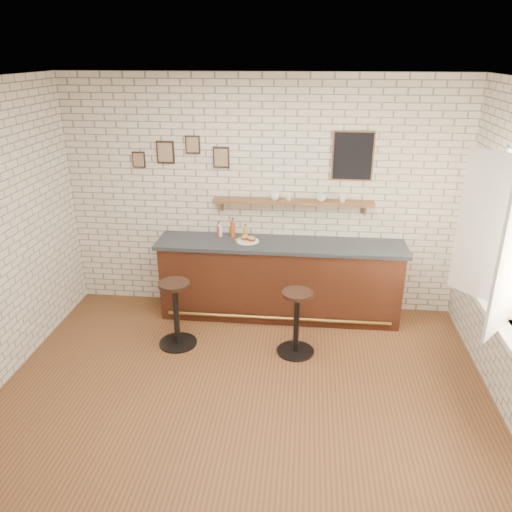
{
  "coord_description": "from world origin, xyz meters",
  "views": [
    {
      "loc": [
        0.56,
        -4.08,
        3.23
      ],
      "look_at": [
        0.04,
        0.9,
        1.15
      ],
      "focal_mm": 35.0,
      "sensor_mm": 36.0,
      "label": 1
    }
  ],
  "objects_px": {
    "bitters_bottle_brown": "(219,231)",
    "bitters_bottle_amber": "(233,229)",
    "bar_counter": "(280,279)",
    "bitters_bottle_white": "(220,230)",
    "shelf_cup_c": "(321,197)",
    "shelf_cup_b": "(289,197)",
    "ciabatta_sandwich": "(248,238)",
    "shelf_cup_a": "(275,196)",
    "book_lower": "(496,314)",
    "shelf_cup_d": "(343,198)",
    "condiment_bottle_yellow": "(245,232)",
    "bar_stool_left": "(176,312)",
    "sandwich_plate": "(248,241)",
    "bar_stool_right": "(296,320)",
    "book_upper": "(496,310)"
  },
  "relations": [
    {
      "from": "ciabatta_sandwich",
      "to": "bitters_bottle_white",
      "type": "bearing_deg",
      "value": 158.32
    },
    {
      "from": "bitters_bottle_amber",
      "to": "bitters_bottle_white",
      "type": "bearing_deg",
      "value": -180.0
    },
    {
      "from": "shelf_cup_a",
      "to": "bitters_bottle_white",
      "type": "bearing_deg",
      "value": 162.69
    },
    {
      "from": "sandwich_plate",
      "to": "shelf_cup_a",
      "type": "relative_size",
      "value": 2.19
    },
    {
      "from": "bar_counter",
      "to": "bitters_bottle_white",
      "type": "height_order",
      "value": "bitters_bottle_white"
    },
    {
      "from": "book_upper",
      "to": "book_lower",
      "type": "bearing_deg",
      "value": -62.18
    },
    {
      "from": "book_lower",
      "to": "book_upper",
      "type": "relative_size",
      "value": 1.01
    },
    {
      "from": "bar_counter",
      "to": "bitters_bottle_amber",
      "type": "xyz_separation_m",
      "value": [
        -0.62,
        0.15,
        0.61
      ]
    },
    {
      "from": "sandwich_plate",
      "to": "shelf_cup_a",
      "type": "distance_m",
      "value": 0.65
    },
    {
      "from": "bitters_bottle_brown",
      "to": "shelf_cup_b",
      "type": "bearing_deg",
      "value": 3.03
    },
    {
      "from": "bitters_bottle_brown",
      "to": "book_lower",
      "type": "xyz_separation_m",
      "value": [
        2.91,
        -1.62,
        -0.14
      ]
    },
    {
      "from": "shelf_cup_c",
      "to": "bitters_bottle_brown",
      "type": "bearing_deg",
      "value": 121.88
    },
    {
      "from": "bitters_bottle_white",
      "to": "shelf_cup_d",
      "type": "bearing_deg",
      "value": 1.75
    },
    {
      "from": "ciabatta_sandwich",
      "to": "shelf_cup_c",
      "type": "distance_m",
      "value": 1.03
    },
    {
      "from": "sandwich_plate",
      "to": "shelf_cup_c",
      "type": "height_order",
      "value": "shelf_cup_c"
    },
    {
      "from": "bar_counter",
      "to": "shelf_cup_c",
      "type": "distance_m",
      "value": 1.17
    },
    {
      "from": "shelf_cup_a",
      "to": "book_lower",
      "type": "distance_m",
      "value": 2.83
    },
    {
      "from": "book_lower",
      "to": "shelf_cup_c",
      "type": "bearing_deg",
      "value": 114.98
    },
    {
      "from": "sandwich_plate",
      "to": "bitters_bottle_amber",
      "type": "relative_size",
      "value": 1.1
    },
    {
      "from": "bitters_bottle_brown",
      "to": "bitters_bottle_amber",
      "type": "bearing_deg",
      "value": 0.0
    },
    {
      "from": "condiment_bottle_yellow",
      "to": "bar_stool_left",
      "type": "xyz_separation_m",
      "value": [
        -0.69,
        -0.99,
        -0.65
      ]
    },
    {
      "from": "bar_stool_left",
      "to": "bitters_bottle_brown",
      "type": "bearing_deg",
      "value": 70.46
    },
    {
      "from": "bitters_bottle_white",
      "to": "bar_stool_right",
      "type": "xyz_separation_m",
      "value": [
        1.02,
        -1.02,
        -0.68
      ]
    },
    {
      "from": "ciabatta_sandwich",
      "to": "shelf_cup_c",
      "type": "relative_size",
      "value": 1.57
    },
    {
      "from": "sandwich_plate",
      "to": "ciabatta_sandwich",
      "type": "distance_m",
      "value": 0.04
    },
    {
      "from": "condiment_bottle_yellow",
      "to": "bitters_bottle_white",
      "type": "bearing_deg",
      "value": -180.0
    },
    {
      "from": "condiment_bottle_yellow",
      "to": "shelf_cup_b",
      "type": "distance_m",
      "value": 0.71
    },
    {
      "from": "bitters_bottle_amber",
      "to": "bar_stool_right",
      "type": "distance_m",
      "value": 1.51
    },
    {
      "from": "bar_stool_right",
      "to": "shelf_cup_b",
      "type": "distance_m",
      "value": 1.56
    },
    {
      "from": "bitters_bottle_brown",
      "to": "shelf_cup_a",
      "type": "relative_size",
      "value": 1.46
    },
    {
      "from": "shelf_cup_c",
      "to": "book_lower",
      "type": "bearing_deg",
      "value": -105.74
    },
    {
      "from": "sandwich_plate",
      "to": "shelf_cup_c",
      "type": "xyz_separation_m",
      "value": [
        0.89,
        0.2,
        0.53
      ]
    },
    {
      "from": "bitters_bottle_brown",
      "to": "shelf_cup_b",
      "type": "distance_m",
      "value": 0.99
    },
    {
      "from": "bitters_bottle_brown",
      "to": "bitters_bottle_white",
      "type": "xyz_separation_m",
      "value": [
        0.02,
        0.0,
        0.01
      ]
    },
    {
      "from": "condiment_bottle_yellow",
      "to": "shelf_cup_b",
      "type": "xyz_separation_m",
      "value": [
        0.54,
        0.05,
        0.46
      ]
    },
    {
      "from": "bar_counter",
      "to": "shelf_cup_b",
      "type": "bearing_deg",
      "value": 67.7
    },
    {
      "from": "bar_stool_right",
      "to": "bar_stool_left",
      "type": "bearing_deg",
      "value": 178.66
    },
    {
      "from": "bar_counter",
      "to": "ciabatta_sandwich",
      "type": "bearing_deg",
      "value": 179.63
    },
    {
      "from": "shelf_cup_a",
      "to": "shelf_cup_b",
      "type": "relative_size",
      "value": 1.42
    },
    {
      "from": "ciabatta_sandwich",
      "to": "bitters_bottle_amber",
      "type": "height_order",
      "value": "bitters_bottle_amber"
    },
    {
      "from": "ciabatta_sandwich",
      "to": "shelf_cup_b",
      "type": "height_order",
      "value": "shelf_cup_b"
    },
    {
      "from": "shelf_cup_d",
      "to": "bitters_bottle_amber",
      "type": "bearing_deg",
      "value": 174.43
    },
    {
      "from": "bar_stool_left",
      "to": "shelf_cup_a",
      "type": "relative_size",
      "value": 6.28
    },
    {
      "from": "bitters_bottle_brown",
      "to": "ciabatta_sandwich",
      "type": "bearing_deg",
      "value": -20.92
    },
    {
      "from": "condiment_bottle_yellow",
      "to": "bitters_bottle_amber",
      "type": "bearing_deg",
      "value": 180.0
    },
    {
      "from": "bar_stool_left",
      "to": "book_lower",
      "type": "bearing_deg",
      "value": -10.92
    },
    {
      "from": "bar_stool_right",
      "to": "bitters_bottle_white",
      "type": "bearing_deg",
      "value": 135.13
    },
    {
      "from": "condiment_bottle_yellow",
      "to": "bar_stool_left",
      "type": "distance_m",
      "value": 1.37
    },
    {
      "from": "bitters_bottle_brown",
      "to": "shelf_cup_c",
      "type": "xyz_separation_m",
      "value": [
        1.28,
        0.05,
        0.46
      ]
    },
    {
      "from": "bar_counter",
      "to": "bitters_bottle_white",
      "type": "relative_size",
      "value": 14.82
    }
  ]
}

